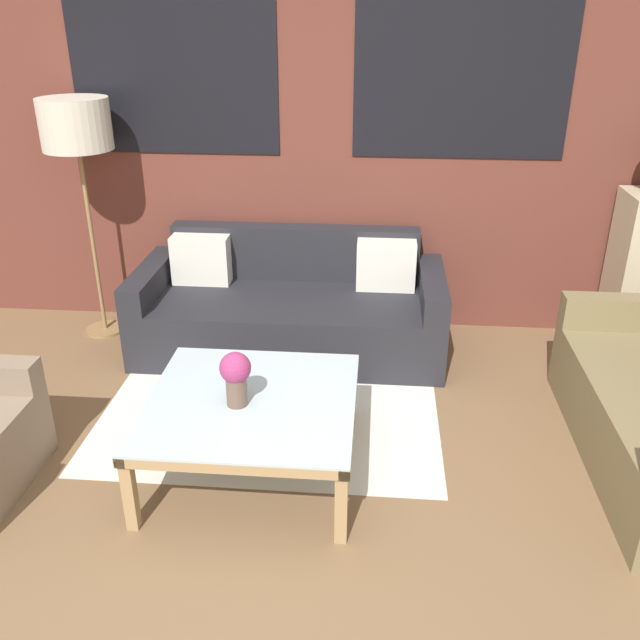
{
  "coord_description": "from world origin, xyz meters",
  "views": [
    {
      "loc": [
        0.44,
        -2.27,
        2.19
      ],
      "look_at": [
        0.13,
        1.22,
        0.55
      ],
      "focal_mm": 38.0,
      "sensor_mm": 36.0,
      "label": 1
    }
  ],
  "objects_px": {
    "couch_dark": "(291,310)",
    "flower_vase": "(236,375)",
    "floor_lamp": "(76,131)",
    "coffee_table": "(252,409)"
  },
  "relations": [
    {
      "from": "couch_dark",
      "to": "floor_lamp",
      "type": "xyz_separation_m",
      "value": [
        -1.4,
        0.13,
        1.17
      ]
    },
    {
      "from": "floor_lamp",
      "to": "coffee_table",
      "type": "bearing_deg",
      "value": -47.81
    },
    {
      "from": "coffee_table",
      "to": "flower_vase",
      "type": "relative_size",
      "value": 3.68
    },
    {
      "from": "couch_dark",
      "to": "floor_lamp",
      "type": "bearing_deg",
      "value": 174.81
    },
    {
      "from": "flower_vase",
      "to": "coffee_table",
      "type": "bearing_deg",
      "value": 40.79
    },
    {
      "from": "floor_lamp",
      "to": "flower_vase",
      "type": "bearing_deg",
      "value": -49.96
    },
    {
      "from": "couch_dark",
      "to": "coffee_table",
      "type": "relative_size",
      "value": 2.01
    },
    {
      "from": "floor_lamp",
      "to": "flower_vase",
      "type": "xyz_separation_m",
      "value": [
        1.33,
        -1.58,
        -0.86
      ]
    },
    {
      "from": "couch_dark",
      "to": "flower_vase",
      "type": "distance_m",
      "value": 1.49
    },
    {
      "from": "couch_dark",
      "to": "flower_vase",
      "type": "relative_size",
      "value": 7.4
    }
  ]
}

